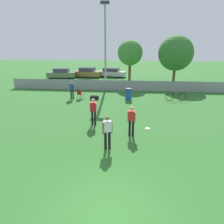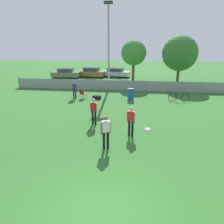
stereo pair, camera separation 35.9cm
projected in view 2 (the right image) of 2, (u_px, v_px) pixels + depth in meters
name	position (u px, v px, depth m)	size (l,w,h in m)	color
ground_plane	(101.00, 214.00, 6.58)	(120.00, 120.00, 0.00)	#2D6628
fence_backline	(131.00, 86.00, 23.42)	(25.80, 0.07, 1.21)	gray
light_pole	(109.00, 40.00, 22.87)	(0.90, 0.36, 8.93)	#9E9EA3
tree_near_pole	(134.00, 53.00, 25.80)	(2.97, 2.97, 5.31)	brown
tree_far_right	(180.00, 53.00, 25.10)	(4.05, 4.05, 5.83)	brown
player_receiver_white	(106.00, 130.00, 10.35)	(0.47, 0.37, 1.69)	black
player_thrower_red	(94.00, 110.00, 13.53)	(0.50, 0.34, 1.69)	black
player_defender_red	(131.00, 119.00, 11.81)	(0.48, 0.36, 1.69)	black
spectator_in_blue	(74.00, 88.00, 19.96)	(0.51, 0.24, 1.66)	#191933
frisbee_disc	(148.00, 129.00, 13.06)	(0.29, 0.29, 0.03)	white
folding_chair_sideline	(83.00, 93.00, 20.08)	(0.60, 0.60, 0.83)	#333338
bicycle_sideline	(179.00, 97.00, 19.17)	(1.84, 0.44, 0.81)	black
trash_bin	(131.00, 94.00, 19.58)	(0.60, 0.60, 1.05)	#194C99
gear_bag_sideline	(97.00, 97.00, 19.98)	(0.74, 0.41, 0.36)	black
parked_car_olive	(66.00, 73.00, 32.01)	(4.20, 2.10, 1.41)	black
parked_car_tan	(91.00, 72.00, 32.81)	(4.31, 2.26, 1.44)	black
parked_car_silver	(115.00, 73.00, 32.96)	(4.53, 2.38, 1.33)	black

